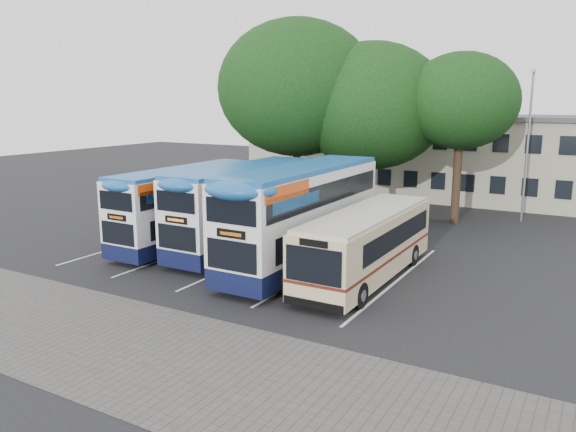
{
  "coord_description": "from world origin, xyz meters",
  "views": [
    {
      "loc": [
        10.31,
        -16.29,
        7.28
      ],
      "look_at": [
        -1.9,
        5.0,
        2.21
      ],
      "focal_mm": 35.0,
      "sensor_mm": 36.0,
      "label": 1
    }
  ],
  "objects_px": {
    "bus_dd_left": "(188,203)",
    "bus_dd_right": "(303,212)",
    "tree_left": "(297,88)",
    "bus_single": "(368,240)",
    "tree_mid": "(372,106)",
    "tree_right": "(461,101)",
    "lamp_post": "(528,138)",
    "bus_dd_mid": "(245,204)"
  },
  "relations": [
    {
      "from": "bus_dd_left",
      "to": "bus_single",
      "type": "distance_m",
      "value": 10.05
    },
    {
      "from": "tree_mid",
      "to": "bus_single",
      "type": "distance_m",
      "value": 14.68
    },
    {
      "from": "tree_mid",
      "to": "bus_dd_mid",
      "type": "relative_size",
      "value": 1.09
    },
    {
      "from": "bus_dd_right",
      "to": "tree_right",
      "type": "bearing_deg",
      "value": 73.47
    },
    {
      "from": "bus_dd_left",
      "to": "bus_dd_right",
      "type": "relative_size",
      "value": 0.88
    },
    {
      "from": "lamp_post",
      "to": "tree_left",
      "type": "distance_m",
      "value": 14.45
    },
    {
      "from": "tree_mid",
      "to": "bus_single",
      "type": "bearing_deg",
      "value": -68.69
    },
    {
      "from": "lamp_post",
      "to": "tree_left",
      "type": "height_order",
      "value": "tree_left"
    },
    {
      "from": "tree_mid",
      "to": "tree_right",
      "type": "height_order",
      "value": "tree_mid"
    },
    {
      "from": "tree_left",
      "to": "bus_single",
      "type": "distance_m",
      "value": 16.26
    },
    {
      "from": "tree_mid",
      "to": "bus_dd_right",
      "type": "height_order",
      "value": "tree_mid"
    },
    {
      "from": "bus_dd_left",
      "to": "bus_dd_right",
      "type": "xyz_separation_m",
      "value": [
        6.85,
        -0.44,
        0.29
      ]
    },
    {
      "from": "tree_mid",
      "to": "lamp_post",
      "type": "bearing_deg",
      "value": 15.33
    },
    {
      "from": "tree_left",
      "to": "bus_dd_right",
      "type": "xyz_separation_m",
      "value": [
        6.48,
        -11.16,
        -5.57
      ]
    },
    {
      "from": "tree_mid",
      "to": "bus_dd_left",
      "type": "bearing_deg",
      "value": -112.67
    },
    {
      "from": "bus_dd_left",
      "to": "bus_single",
      "type": "bearing_deg",
      "value": -3.97
    },
    {
      "from": "lamp_post",
      "to": "bus_single",
      "type": "relative_size",
      "value": 0.94
    },
    {
      "from": "bus_dd_left",
      "to": "bus_single",
      "type": "relative_size",
      "value": 0.99
    },
    {
      "from": "bus_dd_right",
      "to": "tree_left",
      "type": "bearing_deg",
      "value": 120.15
    },
    {
      "from": "bus_dd_right",
      "to": "tree_mid",
      "type": "bearing_deg",
      "value": 98.26
    },
    {
      "from": "bus_single",
      "to": "tree_right",
      "type": "bearing_deg",
      "value": 87.61
    },
    {
      "from": "lamp_post",
      "to": "bus_dd_left",
      "type": "distance_m",
      "value": 20.37
    },
    {
      "from": "lamp_post",
      "to": "bus_dd_mid",
      "type": "relative_size",
      "value": 0.9
    },
    {
      "from": "tree_right",
      "to": "tree_left",
      "type": "bearing_deg",
      "value": -172.83
    },
    {
      "from": "tree_mid",
      "to": "bus_dd_mid",
      "type": "height_order",
      "value": "tree_mid"
    },
    {
      "from": "lamp_post",
      "to": "bus_dd_right",
      "type": "height_order",
      "value": "lamp_post"
    },
    {
      "from": "tree_right",
      "to": "bus_single",
      "type": "relative_size",
      "value": 1.05
    },
    {
      "from": "lamp_post",
      "to": "bus_dd_right",
      "type": "bearing_deg",
      "value": -115.53
    },
    {
      "from": "bus_dd_mid",
      "to": "tree_mid",
      "type": "bearing_deg",
      "value": 79.73
    },
    {
      "from": "bus_dd_right",
      "to": "lamp_post",
      "type": "bearing_deg",
      "value": 64.47
    },
    {
      "from": "lamp_post",
      "to": "bus_single",
      "type": "height_order",
      "value": "lamp_post"
    },
    {
      "from": "tree_left",
      "to": "tree_mid",
      "type": "relative_size",
      "value": 1.14
    },
    {
      "from": "tree_right",
      "to": "bus_dd_mid",
      "type": "distance_m",
      "value": 14.46
    },
    {
      "from": "tree_mid",
      "to": "bus_dd_mid",
      "type": "distance_m",
      "value": 12.44
    },
    {
      "from": "tree_right",
      "to": "bus_dd_right",
      "type": "relative_size",
      "value": 0.93
    },
    {
      "from": "tree_left",
      "to": "tree_mid",
      "type": "bearing_deg",
      "value": 16.02
    },
    {
      "from": "bus_single",
      "to": "bus_dd_left",
      "type": "bearing_deg",
      "value": 176.03
    },
    {
      "from": "tree_left",
      "to": "bus_dd_left",
      "type": "height_order",
      "value": "tree_left"
    },
    {
      "from": "tree_left",
      "to": "bus_dd_right",
      "type": "distance_m",
      "value": 14.05
    },
    {
      "from": "tree_left",
      "to": "bus_single",
      "type": "bearing_deg",
      "value": -49.81
    },
    {
      "from": "tree_left",
      "to": "bus_single",
      "type": "xyz_separation_m",
      "value": [
        9.64,
        -11.41,
        -6.42
      ]
    },
    {
      "from": "tree_left",
      "to": "lamp_post",
      "type": "bearing_deg",
      "value": 15.57
    }
  ]
}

